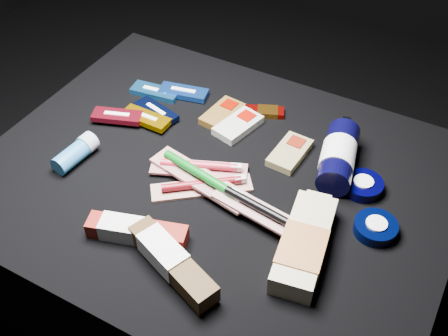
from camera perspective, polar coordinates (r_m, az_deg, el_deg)
The scene contains 22 objects.
ground at distance 1.49m, azimuth -0.70°, elevation -11.71°, with size 3.00×3.00×0.00m, color black.
cloth_table at distance 1.33m, azimuth -0.78°, elevation -6.86°, with size 0.98×0.78×0.40m, color black.
luna_bar_0 at distance 1.41m, azimuth -7.00°, elevation 7.70°, with size 0.12×0.06×0.02m.
luna_bar_1 at distance 1.39m, azimuth -4.14°, elevation 7.69°, with size 0.13×0.07×0.02m.
luna_bar_2 at distance 1.34m, azimuth -6.91°, elevation 5.73°, with size 0.12×0.07×0.02m.
luna_bar_3 at distance 1.32m, azimuth -7.93°, elevation 5.03°, with size 0.12×0.05×0.02m.
luna_bar_4 at distance 1.33m, azimuth -10.80°, elevation 5.20°, with size 0.12×0.08×0.02m.
clif_bar_0 at distance 1.33m, azimuth -0.05°, elevation 5.62°, with size 0.07×0.12×0.02m.
clif_bar_1 at distance 1.29m, azimuth 1.58°, elevation 4.46°, with size 0.09×0.13×0.02m.
clif_bar_2 at distance 1.23m, azimuth 6.80°, elevation 1.67°, with size 0.07×0.12×0.02m.
power_bar at distance 1.34m, azimuth 3.90°, elevation 5.73°, with size 0.12×0.08×0.01m.
lotion_bottle at distance 1.20m, azimuth 11.56°, elevation 1.17°, with size 0.11×0.23×0.07m.
cream_tin_upper at distance 1.18m, azimuth 13.92°, elevation -1.74°, with size 0.08×0.08×0.03m.
cream_tin_lower at distance 1.11m, azimuth 15.14°, elevation -5.86°, with size 0.08×0.08×0.03m.
bodywash_bottle at distance 1.04m, azimuth 8.10°, elevation -7.84°, with size 0.11×0.24×0.05m.
deodorant_stick at distance 1.24m, azimuth -14.80°, elevation 1.50°, with size 0.05×0.11×0.04m.
toothbrush_pack_0 at distance 1.15m, azimuth -2.14°, elevation -1.83°, with size 0.19×0.17×0.02m.
toothbrush_pack_1 at distance 1.18m, azimuth -2.44°, elevation 0.07°, with size 0.21×0.12×0.02m.
toothbrush_pack_2 at distance 1.15m, azimuth -2.29°, elevation -0.96°, with size 0.25×0.10×0.03m.
toothbrush_pack_3 at distance 1.08m, azimuth 3.88°, elevation -4.39°, with size 0.21×0.08×0.02m.
toothpaste_carton_red at distance 1.07m, azimuth -9.26°, elevation -6.31°, with size 0.19×0.10×0.04m.
toothpaste_carton_green at distance 1.01m, azimuth -5.59°, elevation -9.19°, with size 0.21×0.12×0.04m.
Camera 1 is at (0.42, -0.73, 1.23)m, focal length 45.00 mm.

